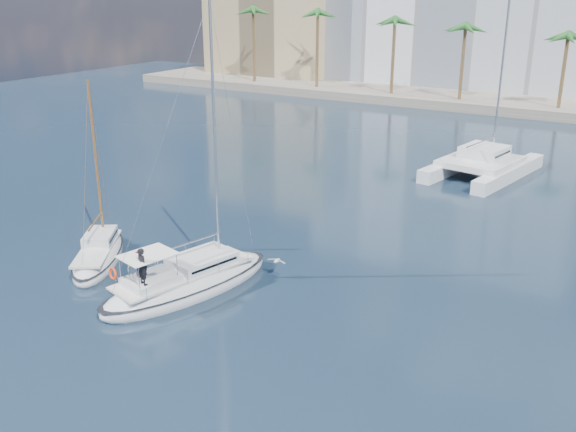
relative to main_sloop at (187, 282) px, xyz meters
The scene contains 9 objects.
ground 4.33m from the main_sloop, 63.02° to the left, with size 160.00×160.00×0.00m, color black.
quay 64.86m from the main_sloop, 88.27° to the left, with size 120.00×14.00×1.20m, color gray.
building_tan_left 83.78m from the main_sloop, 118.80° to the left, with size 22.00×14.00×22.00m, color tan.
palm_left 69.45m from the main_sloop, 117.78° to the left, with size 3.60×3.60×12.30m.
palm_centre 61.65m from the main_sloop, 88.16° to the left, with size 3.60×3.60×12.30m.
main_sloop is the anchor object (origin of this frame).
small_sloop 6.92m from the main_sloop, behind, with size 6.20×7.65×10.92m.
catamaran 31.17m from the main_sloop, 76.93° to the left, with size 7.80×12.68×17.33m.
seagull 5.00m from the main_sloop, 50.47° to the left, with size 1.12×0.48×0.21m.
Camera 1 is at (18.54, -27.18, 15.16)m, focal length 40.00 mm.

